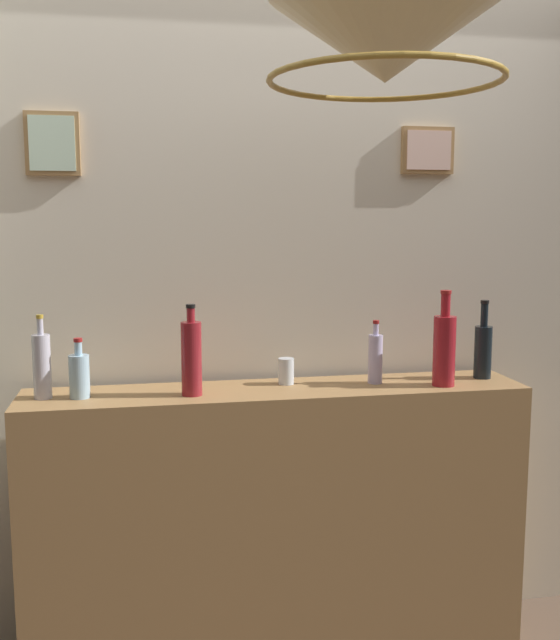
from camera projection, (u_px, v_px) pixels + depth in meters
panelled_rear_partition at (266, 257)px, 2.72m from camera, size 3.40×0.15×2.77m
bar_shelf_unit at (277, 526)px, 2.62m from camera, size 1.77×0.33×1.02m
liquor_bottle_brandy at (444, 348)px, 2.57m from camera, size 0.08×0.08×0.34m
liquor_bottle_sherry at (79, 375)px, 2.40m from camera, size 0.07×0.07×0.20m
liquor_bottle_vermouth at (483, 349)px, 2.70m from camera, size 0.06×0.06×0.29m
liquor_bottle_amaro at (42, 365)px, 2.39m from camera, size 0.06×0.06×0.28m
liquor_bottle_gin at (191, 357)px, 2.43m from camera, size 0.07×0.07×0.31m
liquor_bottle_scotch at (375, 358)px, 2.61m from camera, size 0.05×0.05×0.23m
glass_tumbler_rocks at (286, 371)px, 2.61m from camera, size 0.06×0.06×0.09m
pendant_lamp at (386, 43)px, 1.82m from camera, size 0.60×0.60×0.47m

